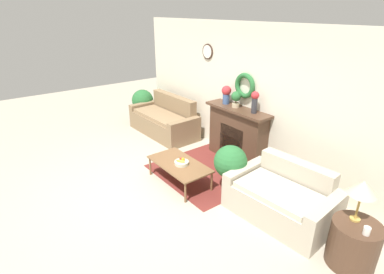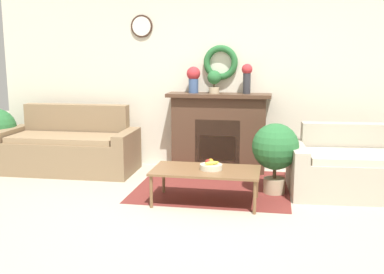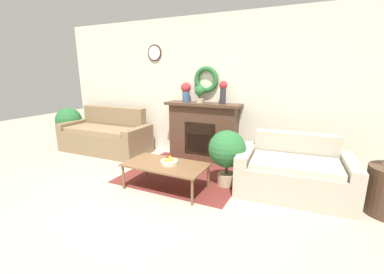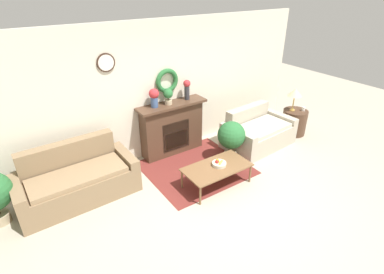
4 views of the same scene
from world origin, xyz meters
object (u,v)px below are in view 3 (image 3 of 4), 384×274
Objects in this scene: couch_left at (106,136)px; potted_plant_floor_by_loveseat at (227,151)px; fruit_bowl at (169,162)px; fireplace at (203,131)px; loveseat_right at (294,173)px; vase_on_mantel_right at (223,90)px; potted_plant_on_mantel at (200,93)px; vase_on_mantel_left at (186,91)px; potted_plant_floor_by_couch at (69,121)px; coffee_table at (166,166)px.

potted_plant_floor_by_loveseat is at bearing -12.15° from couch_left.
couch_left is at bearing 154.51° from fruit_bowl.
fireplace is 0.92× the size of loveseat_right.
vase_on_mantel_right is 1.33m from potted_plant_floor_by_loveseat.
potted_plant_on_mantel is 1.49m from potted_plant_floor_by_loveseat.
vase_on_mantel_right reaches higher than vase_on_mantel_left.
vase_on_mantel_left is at bearing 155.31° from loveseat_right.
vase_on_mantel_right is at bearing 0.81° from fireplace.
vase_on_mantel_left is 0.44× the size of potted_plant_floor_by_loveseat.
fruit_bowl is at bearing -101.20° from vase_on_mantel_right.
potted_plant_on_mantel is 3.31m from potted_plant_floor_by_couch.
vase_on_mantel_left is 3.03m from potted_plant_floor_by_couch.
potted_plant_on_mantel is (-0.45, -0.02, -0.05)m from vase_on_mantel_right.
vase_on_mantel_right is (-1.35, 0.79, 1.06)m from loveseat_right.
potted_plant_floor_by_couch is (-5.01, 0.43, 0.25)m from loveseat_right.
vase_on_mantel_left reaches higher than potted_plant_floor_by_couch.
vase_on_mantel_left reaches higher than fruit_bowl.
vase_on_mantel_left is 0.75m from vase_on_mantel_right.
couch_left is at bearing -169.09° from potted_plant_on_mantel.
loveseat_right is at bearing 22.17° from fruit_bowl.
potted_plant_floor_by_loveseat is (0.70, 0.50, 0.11)m from fruit_bowl.
potted_plant_floor_by_couch is at bearing -173.74° from fireplace.
potted_plant_floor_by_couch reaches higher than potted_plant_floor_by_loveseat.
vase_on_mantel_left is at bearing 180.00° from vase_on_mantel_right.
fruit_bowl is 0.87m from potted_plant_floor_by_loveseat.
potted_plant_on_mantel is (-1.81, 0.77, 1.00)m from loveseat_right.
vase_on_mantel_left is at bearing 179.16° from fireplace.
fireplace is 1.22× the size of coffee_table.
couch_left is 6.04× the size of potted_plant_on_mantel.
fireplace is 0.75× the size of couch_left.
potted_plant_floor_by_couch is at bearing -172.85° from vase_on_mantel_left.
loveseat_right is at bearing -6.99° from couch_left.
potted_plant_on_mantel reaches higher than loveseat_right.
loveseat_right is 5.04m from potted_plant_floor_by_couch.
fruit_bowl is 3.55m from potted_plant_floor_by_couch.
fruit_bowl is 0.61× the size of vase_on_mantel_right.
vase_on_mantel_right is at bearing 76.85° from coffee_table.
potted_plant_floor_by_loveseat reaches higher than loveseat_right.
loveseat_right is 4.27× the size of vase_on_mantel_left.
fireplace reaches higher than potted_plant_floor_by_loveseat.
fireplace reaches higher than fruit_bowl.
couch_left is 1.20m from potted_plant_floor_by_couch.
fireplace is at bearing 91.54° from coffee_table.
potted_plant_on_mantel reaches higher than potted_plant_floor_by_loveseat.
coffee_table is 0.09m from fruit_bowl.
fruit_bowl is at bearing -17.98° from potted_plant_floor_by_couch.
loveseat_right reaches higher than coffee_table.
loveseat_right is (1.74, -0.79, -0.27)m from fireplace.
potted_plant_floor_by_loveseat is at bearing -39.60° from vase_on_mantel_left.
couch_left is 1.22× the size of loveseat_right.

